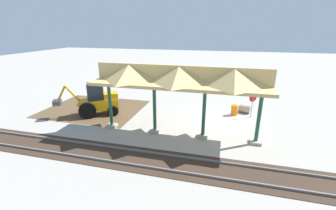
# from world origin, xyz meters

# --- Properties ---
(ground_plane) EXTENTS (120.00, 120.00, 0.00)m
(ground_plane) POSITION_xyz_m (0.00, 0.00, 0.00)
(ground_plane) COLOR #9E998E
(dirt_work_zone) EXTENTS (8.68, 7.00, 0.01)m
(dirt_work_zone) POSITION_xyz_m (11.15, 0.39, 0.00)
(dirt_work_zone) COLOR brown
(dirt_work_zone) RESTS_ON ground
(platform_canopy) EXTENTS (11.55, 3.20, 4.90)m
(platform_canopy) POSITION_xyz_m (2.40, 3.70, 4.15)
(platform_canopy) COLOR #9E998E
(platform_canopy) RESTS_ON ground
(rail_tracks) EXTENTS (60.00, 2.58, 0.15)m
(rail_tracks) POSITION_xyz_m (0.00, 7.38, 0.03)
(rail_tracks) COLOR slate
(rail_tracks) RESTS_ON ground
(stop_sign) EXTENTS (0.62, 0.49, 2.14)m
(stop_sign) POSITION_xyz_m (-2.87, -1.03, 1.53)
(stop_sign) COLOR gray
(stop_sign) RESTS_ON ground
(backhoe) EXTENTS (5.06, 3.55, 2.82)m
(backhoe) POSITION_xyz_m (9.94, 1.64, 1.27)
(backhoe) COLOR orange
(backhoe) RESTS_ON ground
(dirt_mound) EXTENTS (4.86, 4.86, 1.39)m
(dirt_mound) POSITION_xyz_m (12.49, -0.80, 0.00)
(dirt_mound) COLOR brown
(dirt_mound) RESTS_ON ground
(concrete_pipe) EXTENTS (1.15, 0.99, 0.72)m
(concrete_pipe) POSITION_xyz_m (-2.43, -2.11, 0.36)
(concrete_pipe) COLOR #9E9384
(concrete_pipe) RESTS_ON ground
(traffic_barrel) EXTENTS (0.56, 0.56, 0.90)m
(traffic_barrel) POSITION_xyz_m (-1.50, -1.23, 0.45)
(traffic_barrel) COLOR orange
(traffic_barrel) RESTS_ON ground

